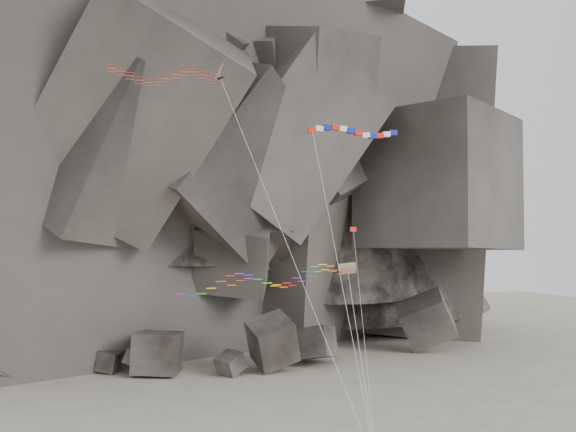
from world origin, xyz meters
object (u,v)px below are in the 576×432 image
object	(u,v)px
banner_kite	(354,134)
parafoil_kite	(261,279)
delta_kite	(159,75)
pennant_kite	(356,264)

from	to	relation	value
banner_kite	parafoil_kite	xyz separation A→B (m)	(-9.38, -2.92, -12.42)
delta_kite	banner_kite	bearing A→B (deg)	4.74
delta_kite	banner_kite	world-z (taller)	delta_kite
banner_kite	parafoil_kite	bearing A→B (deg)	-157.22
parafoil_kite	delta_kite	bearing A→B (deg)	150.18
banner_kite	parafoil_kite	world-z (taller)	banner_kite
parafoil_kite	pennant_kite	xyz separation A→B (m)	(8.23, 0.00, 1.07)
banner_kite	pennant_kite	bearing A→B (deg)	-106.05
banner_kite	pennant_kite	size ratio (longest dim) A/B	1.52
banner_kite	delta_kite	bearing A→B (deg)	169.48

